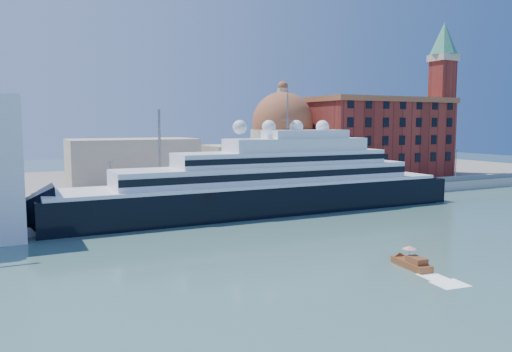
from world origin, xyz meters
TOP-DOWN VIEW (x-y plane):
  - ground at (0.00, 0.00)m, footprint 400.00×400.00m
  - quay at (0.00, 34.00)m, footprint 180.00×10.00m
  - land at (0.00, 75.00)m, footprint 260.00×72.00m
  - quay_fence at (0.00, 29.50)m, footprint 180.00×0.10m
  - superyacht at (-5.29, 23.00)m, footprint 92.56×12.83m
  - service_barge at (-43.04, 21.85)m, footprint 14.25×6.23m
  - water_taxi at (-2.78, -19.25)m, footprint 2.57×6.04m
  - warehouse at (52.00, 52.00)m, footprint 43.00×19.00m
  - campanile at (76.00, 52.00)m, footprint 8.40×8.40m
  - church at (6.39, 57.72)m, footprint 66.00×18.00m
  - lamp_posts at (-12.67, 32.27)m, footprint 120.80×2.40m

SIDE VIEW (x-z plane):
  - ground at x=0.00m, z-range 0.00..0.00m
  - water_taxi at x=-2.78m, z-range -0.72..2.06m
  - service_barge at x=-43.04m, z-range -0.66..2.44m
  - land at x=0.00m, z-range 0.00..2.00m
  - quay at x=0.00m, z-range 0.00..2.50m
  - quay_fence at x=0.00m, z-range 2.50..3.70m
  - superyacht at x=-5.29m, z-range -9.06..18.60m
  - lamp_posts at x=-12.67m, z-range 0.84..18.84m
  - church at x=6.39m, z-range -1.84..23.66m
  - warehouse at x=52.00m, z-range 2.16..25.41m
  - campanile at x=76.00m, z-range 5.26..52.26m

